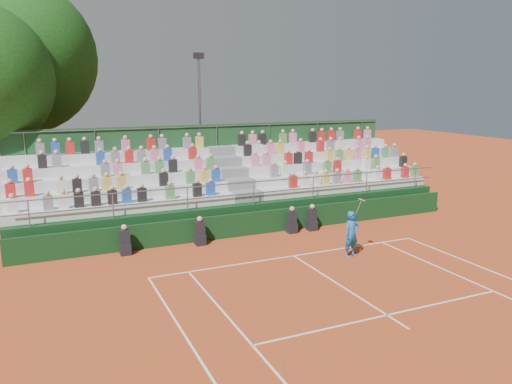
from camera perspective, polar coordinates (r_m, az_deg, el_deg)
name	(u,v)px	position (r m, az deg, el deg)	size (l,w,h in m)	color
ground	(294,256)	(19.03, 4.34, -7.30)	(90.00, 90.00, 0.00)	#B2441D
courtside_wall	(259,223)	(21.62, 0.32, -3.52)	(20.00, 0.15, 1.00)	black
line_officials	(237,229)	(20.77, -2.19, -4.24)	(8.57, 0.40, 1.19)	black
grandstand	(232,195)	(24.38, -2.80, -0.34)	(20.00, 5.20, 4.40)	black
tennis_player	(352,234)	(18.97, 10.88, -4.75)	(0.88, 0.51, 2.22)	#165EA8
tree_east	(19,58)	(30.63, -25.42, 13.67)	(8.17, 8.17, 11.89)	#3C2415
floodlight_mast	(200,112)	(30.61, -6.44, 9.09)	(0.60, 0.25, 8.25)	gray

